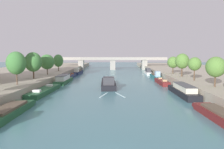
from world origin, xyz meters
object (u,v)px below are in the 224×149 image
at_px(moored_boat_left_downstream, 71,76).
at_px(tree_left_second, 47,62).
at_px(moored_boat_right_upstream, 162,82).
at_px(tree_left_by_lamp, 58,61).
at_px(bridge_far, 113,62).
at_px(moored_boat_left_gap_after, 45,91).
at_px(tree_left_past_mid, 33,62).
at_px(moored_boat_right_end, 183,91).
at_px(tree_right_third, 195,64).
at_px(tree_right_second, 182,61).
at_px(tree_right_nearest, 173,62).
at_px(barge_midriver, 108,83).
at_px(moored_boat_left_end, 78,72).
at_px(tree_left_third, 16,63).
at_px(moored_boat_left_near, 64,79).
at_px(moored_boat_left_second, 0,114).
at_px(moored_boat_right_gap_after, 148,72).
at_px(moored_boat_right_downstream, 155,76).
at_px(tree_right_far, 216,67).

distance_m(moored_boat_left_downstream, tree_left_second, 13.23).
distance_m(moored_boat_right_upstream, tree_left_by_lamp, 40.79).
bearing_deg(tree_left_second, bridge_far, 66.59).
height_order(moored_boat_left_gap_after, tree_left_past_mid, tree_left_past_mid).
relative_size(moored_boat_right_end, tree_right_third, 2.61).
bearing_deg(tree_right_second, tree_left_second, 172.15).
relative_size(moored_boat_left_gap_after, tree_right_second, 2.48).
bearing_deg(tree_left_second, tree_right_nearest, 4.96).
distance_m(barge_midriver, tree_left_past_mid, 21.21).
relative_size(moored_boat_left_end, moored_boat_right_upstream, 0.92).
xyz_separation_m(tree_left_third, tree_right_second, (41.53, 17.04, -0.21)).
distance_m(moored_boat_left_downstream, tree_left_past_mid, 23.37).
xyz_separation_m(barge_midriver, tree_right_third, (21.89, -4.61, 5.46)).
relative_size(moored_boat_left_near, tree_left_by_lamp, 2.27).
relative_size(moored_boat_left_gap_after, bridge_far, 0.29).
bearing_deg(moored_boat_left_second, bridge_far, 80.51).
bearing_deg(tree_right_second, bridge_far, 110.88).
bearing_deg(moored_boat_right_gap_after, tree_left_past_mid, -136.95).
relative_size(tree_left_third, tree_left_by_lamp, 1.14).
bearing_deg(moored_boat_left_second, moored_boat_right_end, 30.16).
xyz_separation_m(moored_boat_left_second, moored_boat_right_downstream, (30.71, 49.60, -0.02)).
relative_size(moored_boat_right_end, bridge_far, 0.26).
height_order(moored_boat_left_near, tree_right_far, tree_right_far).
bearing_deg(moored_boat_left_end, barge_midriver, -67.60).
height_order(barge_midriver, moored_boat_right_end, barge_midriver).
relative_size(tree_left_by_lamp, tree_right_second, 0.94).
bearing_deg(barge_midriver, bridge_far, 89.08).
height_order(moored_boat_left_second, tree_right_nearest, tree_right_nearest).
distance_m(moored_boat_left_downstream, bridge_far, 41.28).
relative_size(barge_midriver, tree_right_third, 3.16).
bearing_deg(tree_right_far, moored_boat_right_upstream, 108.53).
bearing_deg(tree_right_far, moored_boat_left_gap_after, 172.59).
bearing_deg(moored_boat_right_end, tree_left_by_lamp, 134.91).
bearing_deg(moored_boat_left_second, tree_left_second, 98.34).
bearing_deg(tree_left_third, tree_right_far, -3.73).
bearing_deg(tree_right_nearest, moored_boat_left_end, 151.34).
height_order(moored_boat_right_end, tree_left_past_mid, tree_left_past_mid).
bearing_deg(moored_boat_left_downstream, moored_boat_left_second, -89.70).
bearing_deg(tree_right_far, moored_boat_left_downstream, 135.53).
distance_m(moored_boat_left_near, moored_boat_left_downstream, 14.29).
xyz_separation_m(moored_boat_left_downstream, bridge_far, (15.29, 38.16, 3.74)).
xyz_separation_m(moored_boat_right_downstream, tree_left_past_mid, (-37.05, -19.69, 5.86)).
height_order(barge_midriver, tree_left_past_mid, tree_left_past_mid).
height_order(moored_boat_right_gap_after, tree_right_second, tree_right_second).
distance_m(moored_boat_left_gap_after, tree_right_third, 37.21).
relative_size(moored_boat_left_second, moored_boat_left_downstream, 1.42).
relative_size(barge_midriver, bridge_far, 0.32).
distance_m(barge_midriver, moored_boat_right_upstream, 16.45).
bearing_deg(moored_boat_left_second, tree_right_nearest, 51.45).
relative_size(tree_left_by_lamp, tree_right_far, 1.03).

